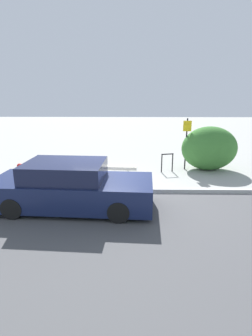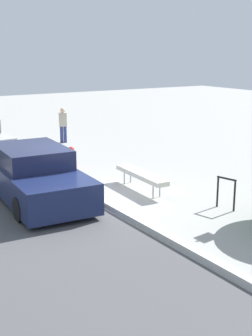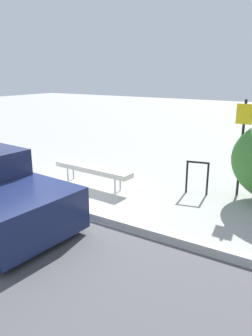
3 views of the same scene
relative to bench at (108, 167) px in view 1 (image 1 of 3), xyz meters
The scene contains 9 objects.
ground_plane 1.64m from the bench, 90.80° to the right, with size 60.00×60.00×0.00m, color #9E9E99.
road_strip 6.75m from the bench, 90.19° to the right, with size 60.00×10.00×0.01m.
curb 1.63m from the bench, 90.80° to the right, with size 60.00×0.20×0.13m.
bench is the anchor object (origin of this frame).
bike_rack 2.68m from the bench, 19.49° to the left, with size 0.55×0.17×0.83m.
sign_post 3.76m from the bench, 21.32° to the left, with size 0.36×0.08×2.30m.
fire_hydrant 3.39m from the bench, 169.25° to the right, with size 0.36×0.22×0.77m.
shrub_hedge 4.65m from the bench, 16.32° to the left, with size 2.46×1.61×1.96m.
parked_car_near 3.04m from the bench, 106.54° to the right, with size 4.85×2.14×1.42m.
Camera 1 is at (0.93, -8.64, 3.35)m, focal length 28.00 mm.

